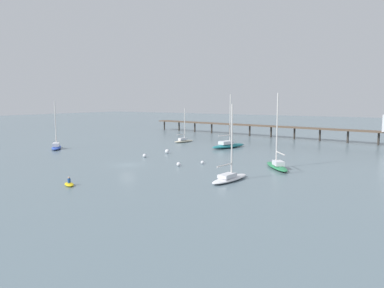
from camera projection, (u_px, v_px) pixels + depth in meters
The scene contains 12 objects.
ground_plane at pixel (127, 165), 61.02m from camera, with size 400.00×400.00×0.00m, color slate.
pier at pixel (317, 125), 96.59m from camera, with size 79.38×13.06×7.30m.
sailboat_blue at pixel (56, 146), 80.71m from camera, with size 6.73×6.23×10.38m.
sailboat_cream at pixel (184, 140), 93.05m from camera, with size 2.88×6.28×8.65m.
sailboat_green at pixel (277, 164), 57.74m from camera, with size 6.71×7.79×11.77m.
sailboat_teal at pixel (228, 145), 82.26m from camera, with size 5.10×10.07×11.89m.
sailboat_white at pixel (229, 177), 49.02m from camera, with size 2.75×7.88×10.20m.
dinghy_yellow at pixel (69, 184), 46.34m from camera, with size 2.54×2.03×1.14m.
mooring_buoy_inner at pixel (167, 151), 73.90m from camera, with size 0.85×0.85×0.85m, color silver.
mooring_buoy_mid at pixel (202, 162), 61.82m from camera, with size 0.56×0.56×0.56m, color silver.
mooring_buoy_outer at pixel (179, 164), 59.78m from camera, with size 0.67×0.67×0.67m, color silver.
mooring_buoy_far at pixel (145, 156), 68.85m from camera, with size 0.69×0.69×0.69m, color silver.
Camera 1 is at (41.80, -44.57, 10.78)m, focal length 34.53 mm.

